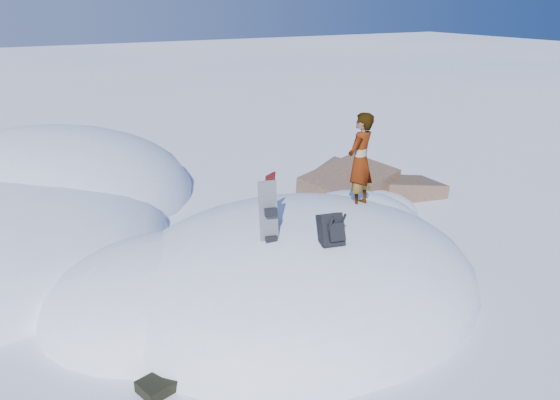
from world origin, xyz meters
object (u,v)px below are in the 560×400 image
snowboard_red (268,215)px  backpack (332,230)px  snowboard_dark (270,229)px  person (360,161)px

snowboard_red → backpack: bearing=-88.8°
snowboard_red → snowboard_dark: size_ratio=0.96×
person → snowboard_dark: bearing=-8.0°
snowboard_red → backpack: size_ratio=2.45×
backpack → person: (1.51, 1.32, 0.58)m
snowboard_red → person: 2.23m
snowboard_dark → person: (2.33, 0.79, 0.58)m
snowboard_dark → person: size_ratio=0.86×
snowboard_red → snowboard_dark: bearing=-146.2°
backpack → person: size_ratio=0.34×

